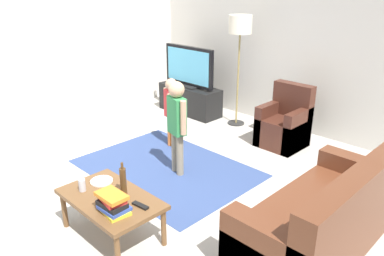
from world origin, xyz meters
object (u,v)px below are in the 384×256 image
Objects in this scene: book_stack at (113,203)px; plate at (102,181)px; tv_remote at (140,205)px; soda_can at (82,185)px; couch at (327,221)px; tv_stand at (190,100)px; bottle at (123,181)px; child_center at (177,120)px; coffee_table at (111,202)px; floor_lamp at (240,31)px; child_near_tv at (172,107)px; tv at (189,67)px; armchair at (285,126)px.

plate is at bearing 157.69° from book_stack.
soda_can reaches higher than tv_remote.
tv_remote is (-1.20, -1.14, 0.14)m from couch.
bottle reaches higher than tv_stand.
child_center is 1.43m from coffee_table.
floor_lamp is 1.69m from child_near_tv.
soda_can is (-0.33, -0.24, -0.08)m from bottle.
coffee_table is (2.03, -3.03, -0.48)m from tv.
tv is at bearing 120.57° from plate.
tv is 1.20m from floor_lamp.
tv_stand is 1.33× the size of armchair.
book_stack reaches higher than plate.
couch is 8.18× the size of plate.
bottle is (1.12, -3.08, -0.99)m from floor_lamp.
floor_lamp reaches higher than coffee_table.
tv is 1.08× the size of child_near_tv.
floor_lamp is 5.43× the size of bottle.
floor_lamp is (-2.58, 1.95, 1.25)m from couch.
plate is (0.19, -1.20, -0.28)m from child_center.
tv reaches higher than soda_can.
tv_remote is at bearing -0.00° from plate.
floor_lamp is 10.47× the size of tv_remote.
book_stack is (0.24, -3.12, 0.21)m from armchair.
couch is at bearing -26.96° from tv_stand.
armchair is 3.01m from coffee_table.
tv_stand is 2.01m from armchair.
book_stack is 1.37× the size of plate.
armchair is at bearing 47.48° from child_near_tv.
child_near_tv is 2.24m from tv_remote.
bottle is 1.93× the size of tv_remote.
couch reaches higher than tv_remote.
couch reaches higher than book_stack.
couch is 1.87m from bottle.
floor_lamp is at bearing 109.96° from bottle.
bottle is at bearing -142.49° from couch.
child_center is (1.54, -1.72, -0.14)m from tv.
couch is (3.54, -1.78, -0.56)m from tv.
bottle is at bearing 67.38° from coffee_table.
tv is 9.17× the size of soda_can.
book_stack is 1.77× the size of tv_remote.
child_center reaches higher than tv_stand.
armchair is 7.50× the size of soda_can.
tv_remote is (0.34, -2.91, 0.13)m from armchair.
armchair is at bearing 91.37° from bottle.
child_center reaches higher than bottle.
floor_lamp is 3.70m from book_stack.
tv is 1.10× the size of coffee_table.
floor_lamp is at bearing 103.36° from soda_can.
soda_can is at bearing -167.26° from tv_remote.
child_near_tv is at bearing -92.55° from floor_lamp.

